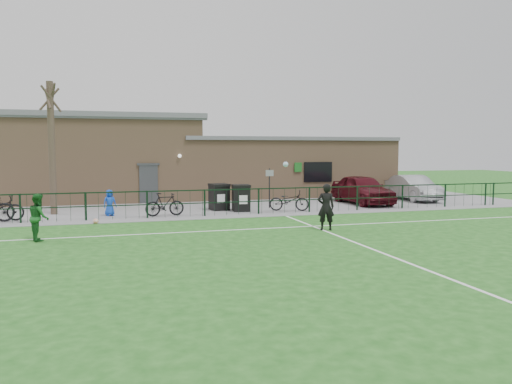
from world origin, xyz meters
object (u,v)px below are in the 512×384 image
object	(u,v)px
wheelie_bin_left	(219,198)
spectator_child	(110,203)
ball_ground	(96,221)
outfield_player	(39,217)
car_maroon	(362,189)
car_silver	(413,188)
bicycle_d	(165,204)
bicycle_e	(289,201)
bare_tree	(52,149)
wheelie_bin_right	(241,199)
sign_post	(269,188)

from	to	relation	value
wheelie_bin_left	spectator_child	size ratio (longest dim) A/B	1.02
spectator_child	ball_ground	distance (m)	2.31
wheelie_bin_left	outfield_player	distance (m)	9.60
outfield_player	wheelie_bin_left	bearing A→B (deg)	-64.38
car_maroon	car_silver	world-z (taller)	car_maroon
bicycle_d	spectator_child	bearing A→B (deg)	66.72
wheelie_bin_left	outfield_player	xyz separation A→B (m)	(-7.33, -6.20, 0.16)
wheelie_bin_left	bicycle_e	distance (m)	3.41
bare_tree	wheelie_bin_right	world-z (taller)	bare_tree
bicycle_d	bare_tree	bearing A→B (deg)	61.15
bare_tree	wheelie_bin_right	bearing A→B (deg)	-8.57
car_maroon	car_silver	bearing A→B (deg)	11.82
bare_tree	wheelie_bin_left	bearing A→B (deg)	-4.28
wheelie_bin_left	car_silver	size ratio (longest dim) A/B	0.27
spectator_child	ball_ground	size ratio (longest dim) A/B	5.44
spectator_child	car_maroon	bearing A→B (deg)	-13.12
car_maroon	wheelie_bin_right	bearing A→B (deg)	-171.27
wheelie_bin_left	ball_ground	distance (m)	6.39
wheelie_bin_right	sign_post	bearing A→B (deg)	30.24
car_maroon	outfield_player	world-z (taller)	car_maroon
wheelie_bin_right	car_silver	world-z (taller)	car_silver
bicycle_d	outfield_player	bearing A→B (deg)	130.24
wheelie_bin_right	outfield_player	bearing A→B (deg)	-140.43
bare_tree	outfield_player	distance (m)	7.12
sign_post	wheelie_bin_left	bearing A→B (deg)	-179.03
wheelie_bin_left	ball_ground	world-z (taller)	wheelie_bin_left
bicycle_e	spectator_child	world-z (taller)	spectator_child
wheelie_bin_right	car_maroon	size ratio (longest dim) A/B	0.26
wheelie_bin_left	spectator_child	distance (m)	5.17
bare_tree	car_maroon	size ratio (longest dim) A/B	1.30
sign_post	spectator_child	bearing A→B (deg)	-174.22
ball_ground	car_maroon	bearing A→B (deg)	14.18
wheelie_bin_right	spectator_child	world-z (taller)	wheelie_bin_right
spectator_child	outfield_player	world-z (taller)	outfield_player
bicycle_d	outfield_player	xyz separation A→B (m)	(-4.56, -4.72, 0.24)
wheelie_bin_left	spectator_child	world-z (taller)	wheelie_bin_left
ball_ground	bare_tree	bearing A→B (deg)	118.68
wheelie_bin_right	ball_ground	xyz separation A→B (m)	(-6.57, -2.21, -0.50)
wheelie_bin_right	sign_post	distance (m)	1.88
car_maroon	car_silver	distance (m)	3.85
outfield_player	wheelie_bin_right	bearing A→B (deg)	-70.95
car_maroon	spectator_child	xyz separation A→B (m)	(-13.15, -1.27, -0.20)
outfield_player	bicycle_d	bearing A→B (deg)	-58.57
bare_tree	car_silver	distance (m)	19.50
bare_tree	wheelie_bin_left	size ratio (longest dim) A/B	5.03
ball_ground	bicycle_d	bearing A→B (deg)	26.65
wheelie_bin_left	bicycle_d	size ratio (longest dim) A/B	0.69
wheelie_bin_right	spectator_child	xyz separation A→B (m)	(-6.03, -0.02, -0.00)
bicycle_d	outfield_player	world-z (taller)	outfield_player
sign_post	car_maroon	bearing A→B (deg)	5.18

